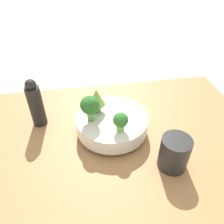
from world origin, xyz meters
The scene contains 8 objects.
ground_plane centered at (0.00, 0.00, 0.00)m, with size 6.00×6.00×0.00m, color beige.
table centered at (0.00, 0.00, 0.02)m, with size 1.02×0.67×0.05m.
bowl centered at (-0.01, -0.03, 0.08)m, with size 0.24×0.24×0.06m.
broccoli_floret_right centered at (0.06, -0.03, 0.17)m, with size 0.06×0.06×0.09m.
romanesco_piece_near centered at (0.04, -0.07, 0.16)m, with size 0.06×0.06×0.08m.
broccoli_floret_back centered at (-0.02, 0.03, 0.15)m, with size 0.05×0.05×0.06m.
cup centered at (-0.16, 0.14, 0.10)m, with size 0.08×0.08×0.10m.
pepper_mill centered at (0.24, -0.11, 0.13)m, with size 0.05×0.05×0.18m.
Camera 1 is at (0.08, 0.50, 0.56)m, focal length 35.00 mm.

